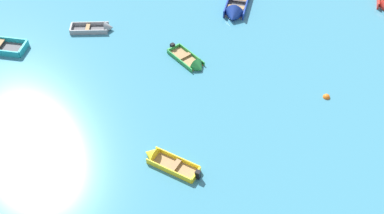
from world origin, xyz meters
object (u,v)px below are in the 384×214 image
at_px(rowboat_green_midfield_left, 193,64).
at_px(rowboat_yellow_near_left, 162,160).
at_px(mooring_buoy_near_foreground, 326,97).
at_px(rowboat_deep_blue_distant_center, 236,9).
at_px(rowboat_grey_outer_left, 100,28).

bearing_deg(rowboat_green_midfield_left, rowboat_yellow_near_left, -114.77).
bearing_deg(mooring_buoy_near_foreground, rowboat_deep_blue_distant_center, 105.38).
bearing_deg(rowboat_green_midfield_left, rowboat_grey_outer_left, 136.75).
bearing_deg(rowboat_green_midfield_left, mooring_buoy_near_foreground, -33.25).
xyz_separation_m(rowboat_yellow_near_left, mooring_buoy_near_foreground, (10.16, 2.51, -0.16)).
bearing_deg(rowboat_deep_blue_distant_center, mooring_buoy_near_foreground, -74.62).
relative_size(rowboat_yellow_near_left, rowboat_deep_blue_distant_center, 0.61).
height_order(rowboat_green_midfield_left, mooring_buoy_near_foreground, rowboat_green_midfield_left).
distance_m(rowboat_yellow_near_left, mooring_buoy_near_foreground, 10.46).
bearing_deg(rowboat_deep_blue_distant_center, rowboat_yellow_near_left, -121.81).
bearing_deg(rowboat_yellow_near_left, rowboat_deep_blue_distant_center, 58.19).
distance_m(rowboat_yellow_near_left, rowboat_grey_outer_left, 12.22).
xyz_separation_m(rowboat_grey_outer_left, mooring_buoy_near_foreground, (12.23, -9.54, -0.16)).
height_order(rowboat_yellow_near_left, rowboat_grey_outer_left, rowboat_grey_outer_left).
xyz_separation_m(rowboat_deep_blue_distant_center, mooring_buoy_near_foreground, (2.64, -9.61, -0.24)).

